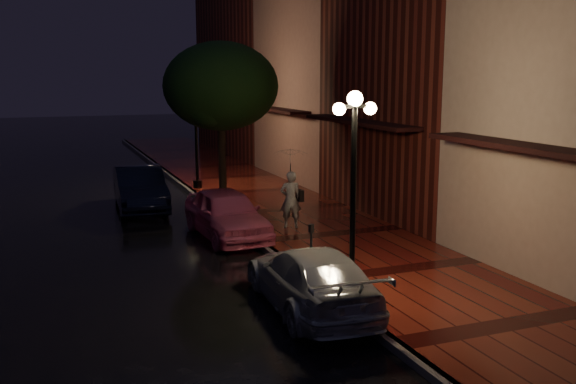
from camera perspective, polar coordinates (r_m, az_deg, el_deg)
name	(u,v)px	position (r m, az deg, el deg)	size (l,w,h in m)	color
ground	(260,246)	(18.20, -2.51, -4.80)	(120.00, 120.00, 0.00)	black
sidewalk	(332,236)	(18.99, 3.94, -3.93)	(4.50, 60.00, 0.15)	#470F0C
curb	(260,243)	(18.18, -2.51, -4.58)	(0.25, 60.00, 0.15)	#595451
storefront_mid	(437,52)	(22.51, 13.13, 12.02)	(5.00, 8.00, 11.00)	#511914
storefront_far	(334,80)	(29.47, 4.14, 9.90)	(5.00, 8.00, 9.00)	#8C5951
storefront_extra	(262,70)	(38.74, -2.32, 10.80)	(5.00, 12.00, 10.00)	#511914
streetlamp_near	(353,182)	(13.25, 5.84, 0.89)	(0.96, 0.36, 4.31)	black
streetlamp_far	(196,128)	(26.40, -8.18, 5.62)	(0.96, 0.36, 4.31)	black
street_tree	(221,89)	(23.46, -5.96, 9.10)	(4.16, 4.16, 5.80)	black
pink_car	(227,213)	(19.02, -5.47, -1.91)	(1.72, 4.26, 1.45)	#DC5A82
navy_car	(140,188)	(23.45, -13.03, 0.31)	(1.61, 4.61, 1.52)	black
silver_car	(311,279)	(13.30, 2.07, -7.70)	(1.82, 4.49, 1.30)	#A0A1A7
woman_with_umbrella	(291,175)	(19.35, 0.24, 1.49)	(1.02, 1.04, 2.45)	white
parking_meter	(311,244)	(15.05, 2.07, -4.63)	(0.13, 0.11, 1.20)	black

